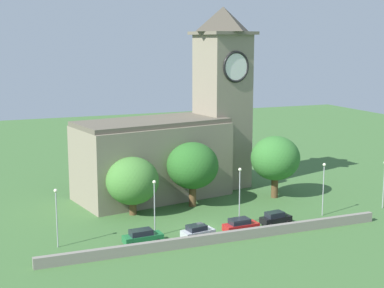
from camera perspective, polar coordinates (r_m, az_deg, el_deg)
name	(u,v)px	position (r m, az deg, el deg)	size (l,w,h in m)	color
ground_plane	(165,199)	(89.01, -2.71, -5.44)	(200.00, 200.00, 0.00)	#3D6633
church	(177,137)	(90.69, -1.52, 0.70)	(29.93, 14.89, 29.23)	gray
quay_barrier	(221,237)	(70.60, 2.92, -9.17)	(44.22, 0.70, 1.25)	gray
car_green	(142,237)	(70.07, -4.91, -9.09)	(4.82, 2.30, 1.82)	#1E6B38
car_silver	(198,232)	(71.57, 0.55, -8.65)	(4.24, 2.68, 1.79)	silver
car_red	(241,225)	(74.01, 4.80, -8.00)	(4.60, 2.38, 1.86)	red
car_black	(276,218)	(77.50, 8.23, -7.25)	(4.33, 2.39, 1.79)	black
streetlamp_west_end	(56,209)	(69.45, -13.22, -6.21)	(0.44, 0.44, 7.09)	#9EA0A5
streetlamp_west_mid	(154,199)	(71.47, -3.72, -5.45)	(0.44, 0.44, 7.16)	#9EA0A5
streetlamp_central	(240,188)	(75.74, 4.72, -4.30)	(0.44, 0.44, 7.72)	#9EA0A5
streetlamp_east_mid	(324,181)	(81.63, 12.84, -3.57)	(0.44, 0.44, 7.44)	#9EA0A5
streetlamp_east_end	(384,177)	(87.61, 18.41, -3.09)	(0.44, 0.44, 6.94)	#9EA0A5
tree_churchyard	(193,166)	(83.77, 0.06, -2.16)	(7.55, 7.55, 9.50)	brown
tree_riverside_west	(132,181)	(80.45, -5.89, -3.64)	(7.36, 7.36, 8.16)	brown
tree_by_tower	(275,158)	(89.33, 8.21, -1.41)	(7.54, 7.54, 9.60)	brown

